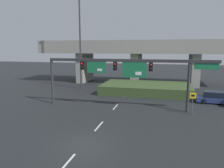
{
  "coord_description": "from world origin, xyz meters",
  "views": [
    {
      "loc": [
        5.41,
        -13.63,
        6.7
      ],
      "look_at": [
        0.0,
        8.37,
        2.94
      ],
      "focal_mm": 35.0,
      "sensor_mm": 36.0,
      "label": 1
    }
  ],
  "objects": [
    {
      "name": "highway_light_pole_near",
      "position": [
        -8.08,
        19.81,
        9.1
      ],
      "size": [
        0.7,
        0.36,
        17.44
      ],
      "color": "#2D2D30",
      "rests_on": "ground"
    },
    {
      "name": "overpass_bridge",
      "position": [
        0.0,
        27.82,
        5.53
      ],
      "size": [
        36.73,
        7.99,
        8.06
      ],
      "color": "gray",
      "rests_on": "ground"
    },
    {
      "name": "lane_markings",
      "position": [
        0.0,
        13.22,
        0.0
      ],
      "size": [
        0.14,
        34.37,
        0.01
      ],
      "color": "silver",
      "rests_on": "ground"
    },
    {
      "name": "speed_limit_sign",
      "position": [
        8.19,
        9.04,
        1.53
      ],
      "size": [
        0.6,
        0.11,
        2.34
      ],
      "color": "#4C4C4C",
      "rests_on": "ground"
    },
    {
      "name": "ground_plane",
      "position": [
        0.0,
        0.0,
        0.0
      ],
      "size": [
        160.0,
        160.0,
        0.0
      ],
      "primitive_type": "plane",
      "color": "black"
    },
    {
      "name": "signal_gantry",
      "position": [
        1.06,
        9.83,
        4.54
      ],
      "size": [
        18.63,
        0.44,
        5.5
      ],
      "color": "#2D2D30",
      "rests_on": "ground"
    },
    {
      "name": "parked_sedan_near_right",
      "position": [
        11.37,
        14.64,
        0.67
      ],
      "size": [
        4.42,
        1.97,
        1.45
      ],
      "rotation": [
        0.0,
        0.0,
        -0.05
      ],
      "color": "navy",
      "rests_on": "ground"
    },
    {
      "name": "grass_embankment",
      "position": [
        2.7,
        19.12,
        0.65
      ],
      "size": [
        13.1,
        7.71,
        1.31
      ],
      "color": "#384C28",
      "rests_on": "ground"
    }
  ]
}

